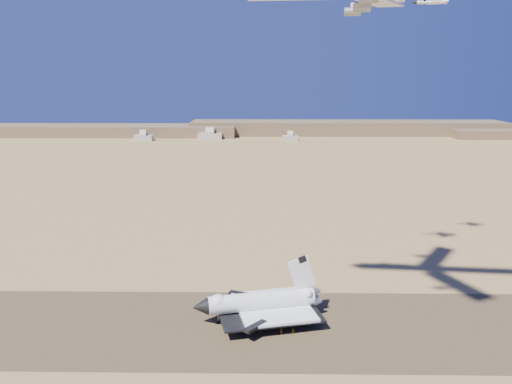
{
  "coord_description": "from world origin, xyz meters",
  "views": [
    {
      "loc": [
        7.02,
        -140.19,
        74.57
      ],
      "look_at": [
        4.81,
        8.0,
        40.74
      ],
      "focal_mm": 35.0,
      "sensor_mm": 36.0,
      "label": 1
    }
  ],
  "objects_px": {
    "crew_b": "(281,331)",
    "crew_c": "(293,331)",
    "chase_jet_e": "(431,2)",
    "crew_a": "(282,328)",
    "chase_jet_d": "(385,0)",
    "shuttle": "(260,303)"
  },
  "relations": [
    {
      "from": "crew_b",
      "to": "chase_jet_d",
      "type": "distance_m",
      "value": 114.32
    },
    {
      "from": "crew_a",
      "to": "crew_c",
      "type": "xyz_separation_m",
      "value": [
        3.32,
        -1.77,
        -0.07
      ]
    },
    {
      "from": "crew_c",
      "to": "chase_jet_e",
      "type": "bearing_deg",
      "value": -97.56
    },
    {
      "from": "shuttle",
      "to": "crew_a",
      "type": "distance_m",
      "value": 10.84
    },
    {
      "from": "crew_b",
      "to": "crew_c",
      "type": "relative_size",
      "value": 1.08
    },
    {
      "from": "shuttle",
      "to": "chase_jet_e",
      "type": "bearing_deg",
      "value": 25.72
    },
    {
      "from": "crew_c",
      "to": "crew_a",
      "type": "bearing_deg",
      "value": 5.52
    },
    {
      "from": "crew_b",
      "to": "chase_jet_d",
      "type": "xyz_separation_m",
      "value": [
        35.54,
        43.82,
        99.43
      ]
    },
    {
      "from": "shuttle",
      "to": "crew_b",
      "type": "height_order",
      "value": "shuttle"
    },
    {
      "from": "crew_b",
      "to": "chase_jet_e",
      "type": "relative_size",
      "value": 0.14
    },
    {
      "from": "crew_b",
      "to": "crew_c",
      "type": "bearing_deg",
      "value": -119.86
    },
    {
      "from": "crew_c",
      "to": "chase_jet_d",
      "type": "distance_m",
      "value": 113.21
    },
    {
      "from": "shuttle",
      "to": "crew_b",
      "type": "xyz_separation_m",
      "value": [
        6.32,
        -9.55,
        -4.43
      ]
    },
    {
      "from": "crew_b",
      "to": "chase_jet_e",
      "type": "xyz_separation_m",
      "value": [
        56.46,
        60.89,
        101.1
      ]
    },
    {
      "from": "shuttle",
      "to": "crew_b",
      "type": "distance_m",
      "value": 12.28
    },
    {
      "from": "chase_jet_e",
      "to": "crew_c",
      "type": "bearing_deg",
      "value": -128.08
    },
    {
      "from": "shuttle",
      "to": "chase_jet_e",
      "type": "distance_m",
      "value": 126.18
    },
    {
      "from": "chase_jet_e",
      "to": "shuttle",
      "type": "bearing_deg",
      "value": -137.64
    },
    {
      "from": "crew_a",
      "to": "crew_c",
      "type": "height_order",
      "value": "crew_a"
    },
    {
      "from": "crew_a",
      "to": "chase_jet_d",
      "type": "distance_m",
      "value": 113.47
    },
    {
      "from": "shuttle",
      "to": "chase_jet_d",
      "type": "height_order",
      "value": "chase_jet_d"
    },
    {
      "from": "crew_b",
      "to": "chase_jet_e",
      "type": "height_order",
      "value": "chase_jet_e"
    }
  ]
}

